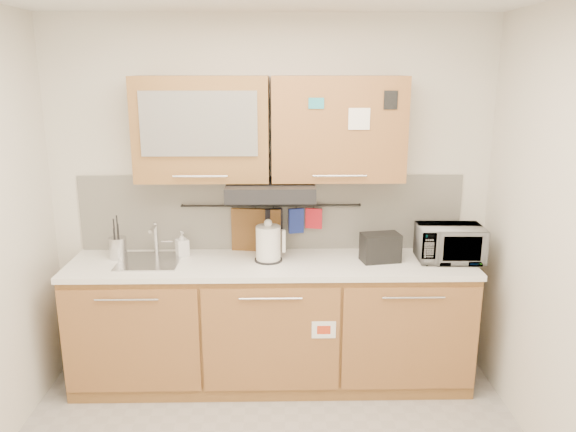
{
  "coord_description": "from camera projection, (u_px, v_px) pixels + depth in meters",
  "views": [
    {
      "loc": [
        0.05,
        -2.52,
        2.22
      ],
      "look_at": [
        0.12,
        1.05,
        1.29
      ],
      "focal_mm": 35.0,
      "sensor_mm": 36.0,
      "label": 1
    }
  ],
  "objects": [
    {
      "name": "soap_bottle",
      "position": [
        182.0,
        244.0,
        4.02
      ],
      "size": [
        0.11,
        0.11,
        0.18
      ],
      "primitive_type": "imported",
      "rotation": [
        0.0,
        0.0,
        0.46
      ],
      "color": "#999999",
      "rests_on": "countertop"
    },
    {
      "name": "microwave",
      "position": [
        450.0,
        243.0,
        3.92
      ],
      "size": [
        0.46,
        0.32,
        0.25
      ],
      "primitive_type": "imported",
      "rotation": [
        0.0,
        0.0,
        -0.03
      ],
      "color": "#999999",
      "rests_on": "countertop"
    },
    {
      "name": "base_cabinet",
      "position": [
        272.0,
        329.0,
        4.05
      ],
      "size": [
        2.8,
        0.64,
        0.88
      ],
      "color": "olive",
      "rests_on": "floor"
    },
    {
      "name": "wall_back",
      "position": [
        271.0,
        199.0,
        4.12
      ],
      "size": [
        3.2,
        0.0,
        3.2
      ],
      "primitive_type": "plane",
      "rotation": [
        1.57,
        0.0,
        0.0
      ],
      "color": "silver",
      "rests_on": "ground"
    },
    {
      "name": "utensil_rail",
      "position": [
        271.0,
        206.0,
        4.08
      ],
      "size": [
        1.3,
        0.02,
        0.02
      ],
      "primitive_type": "cylinder",
      "rotation": [
        0.0,
        1.57,
        0.0
      ],
      "color": "black",
      "rests_on": "backsplash"
    },
    {
      "name": "cutting_board",
      "position": [
        256.0,
        238.0,
        4.13
      ],
      "size": [
        0.36,
        0.08,
        0.45
      ],
      "primitive_type": "cube",
      "rotation": [
        0.0,
        0.0,
        -0.14
      ],
      "color": "brown",
      "rests_on": "utensil_rail"
    },
    {
      "name": "kettle",
      "position": [
        268.0,
        244.0,
        3.91
      ],
      "size": [
        0.22,
        0.21,
        0.3
      ],
      "rotation": [
        0.0,
        0.0,
        0.23
      ],
      "color": "silver",
      "rests_on": "countertop"
    },
    {
      "name": "range_hood",
      "position": [
        271.0,
        190.0,
        3.85
      ],
      "size": [
        0.6,
        0.46,
        0.1
      ],
      "primitive_type": "cube",
      "color": "black",
      "rests_on": "upper_cabinets"
    },
    {
      "name": "oven_mitt",
      "position": [
        296.0,
        221.0,
        4.1
      ],
      "size": [
        0.11,
        0.05,
        0.18
      ],
      "primitive_type": "cube",
      "rotation": [
        0.0,
        0.0,
        0.23
      ],
      "color": "navy",
      "rests_on": "utensil_rail"
    },
    {
      "name": "toaster",
      "position": [
        380.0,
        247.0,
        3.91
      ],
      "size": [
        0.29,
        0.2,
        0.2
      ],
      "rotation": [
        0.0,
        0.0,
        0.18
      ],
      "color": "black",
      "rests_on": "countertop"
    },
    {
      "name": "dark_pouch",
      "position": [
        273.0,
        222.0,
        4.1
      ],
      "size": [
        0.13,
        0.08,
        0.2
      ],
      "primitive_type": "cube",
      "rotation": [
        0.0,
        0.0,
        0.38
      ],
      "color": "black",
      "rests_on": "utensil_rail"
    },
    {
      "name": "backsplash",
      "position": [
        271.0,
        212.0,
        4.14
      ],
      "size": [
        2.8,
        0.02,
        0.56
      ],
      "primitive_type": "cube",
      "color": "silver",
      "rests_on": "countertop"
    },
    {
      "name": "utensil_crock",
      "position": [
        118.0,
        248.0,
        3.96
      ],
      "size": [
        0.13,
        0.13,
        0.31
      ],
      "rotation": [
        0.0,
        0.0,
        -0.07
      ],
      "color": "#BBBABF",
      "rests_on": "countertop"
    },
    {
      "name": "upper_cabinets",
      "position": [
        269.0,
        129.0,
        3.82
      ],
      "size": [
        1.82,
        0.37,
        0.7
      ],
      "color": "olive",
      "rests_on": "wall_back"
    },
    {
      "name": "sink",
      "position": [
        150.0,
        261.0,
        3.92
      ],
      "size": [
        0.42,
        0.4,
        0.26
      ],
      "color": "silver",
      "rests_on": "countertop"
    },
    {
      "name": "pot_holder",
      "position": [
        314.0,
        218.0,
        4.1
      ],
      "size": [
        0.12,
        0.05,
        0.15
      ],
      "primitive_type": "cube",
      "rotation": [
        0.0,
        0.0,
        -0.24
      ],
      "color": "red",
      "rests_on": "utensil_rail"
    },
    {
      "name": "countertop",
      "position": [
        271.0,
        264.0,
        3.92
      ],
      "size": [
        2.82,
        0.62,
        0.04
      ],
      "primitive_type": "cube",
      "color": "white",
      "rests_on": "base_cabinet"
    }
  ]
}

